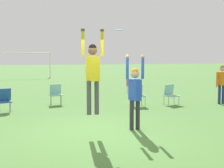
{
  "coord_description": "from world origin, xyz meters",
  "views": [
    {
      "loc": [
        -1.63,
        -8.1,
        2.11
      ],
      "look_at": [
        0.41,
        0.33,
        1.3
      ],
      "focal_mm": 50.0,
      "sensor_mm": 36.0,
      "label": 1
    }
  ],
  "objects_px": {
    "frisbee": "(118,30)",
    "person_defending": "(135,90)",
    "camping_chair_4": "(5,99)",
    "person_jumping": "(93,69)",
    "camping_chair_0": "(132,85)",
    "camping_chair_2": "(56,93)",
    "camping_chair_5": "(170,93)",
    "person_spectator_near": "(222,81)",
    "camping_chair_3": "(137,93)"
  },
  "relations": [
    {
      "from": "frisbee",
      "to": "camping_chair_2",
      "type": "xyz_separation_m",
      "value": [
        -1.36,
        5.33,
        -2.28
      ]
    },
    {
      "from": "frisbee",
      "to": "person_defending",
      "type": "bearing_deg",
      "value": 19.79
    },
    {
      "from": "camping_chair_2",
      "to": "person_spectator_near",
      "type": "xyz_separation_m",
      "value": [
        6.96,
        -1.58,
        0.5
      ]
    },
    {
      "from": "camping_chair_4",
      "to": "camping_chair_5",
      "type": "height_order",
      "value": "camping_chair_4"
    },
    {
      "from": "camping_chair_5",
      "to": "person_spectator_near",
      "type": "xyz_separation_m",
      "value": [
        2.2,
        -0.39,
        0.52
      ]
    },
    {
      "from": "camping_chair_2",
      "to": "camping_chair_5",
      "type": "relative_size",
      "value": 1.01
    },
    {
      "from": "camping_chair_2",
      "to": "camping_chair_4",
      "type": "xyz_separation_m",
      "value": [
        -1.95,
        -1.36,
        -0.01
      ]
    },
    {
      "from": "frisbee",
      "to": "camping_chair_2",
      "type": "distance_m",
      "value": 5.96
    },
    {
      "from": "frisbee",
      "to": "person_spectator_near",
      "type": "xyz_separation_m",
      "value": [
        5.6,
        3.75,
        -1.78
      ]
    },
    {
      "from": "person_spectator_near",
      "to": "camping_chair_3",
      "type": "bearing_deg",
      "value": -128.41
    },
    {
      "from": "person_spectator_near",
      "to": "person_jumping",
      "type": "bearing_deg",
      "value": -91.64
    },
    {
      "from": "camping_chair_0",
      "to": "camping_chair_2",
      "type": "bearing_deg",
      "value": 56.03
    },
    {
      "from": "camping_chair_5",
      "to": "person_jumping",
      "type": "bearing_deg",
      "value": 20.95
    },
    {
      "from": "camping_chair_3",
      "to": "camping_chair_4",
      "type": "distance_m",
      "value": 5.21
    },
    {
      "from": "camping_chair_4",
      "to": "camping_chair_3",
      "type": "bearing_deg",
      "value": 162.13
    },
    {
      "from": "camping_chair_0",
      "to": "camping_chair_5",
      "type": "xyz_separation_m",
      "value": [
        0.43,
        -4.19,
        0.03
      ]
    },
    {
      "from": "person_defending",
      "to": "camping_chair_4",
      "type": "xyz_separation_m",
      "value": [
        -3.85,
        3.78,
        -0.63
      ]
    },
    {
      "from": "person_jumping",
      "to": "frisbee",
      "type": "xyz_separation_m",
      "value": [
        0.72,
        0.12,
        1.03
      ]
    },
    {
      "from": "person_jumping",
      "to": "camping_chair_0",
      "type": "bearing_deg",
      "value": -37.5
    },
    {
      "from": "camping_chair_5",
      "to": "camping_chair_3",
      "type": "bearing_deg",
      "value": -23.28
    },
    {
      "from": "camping_chair_3",
      "to": "camping_chair_5",
      "type": "bearing_deg",
      "value": -169.19
    },
    {
      "from": "frisbee",
      "to": "camping_chair_3",
      "type": "xyz_separation_m",
      "value": [
        1.9,
        4.09,
        -2.26
      ]
    },
    {
      "from": "camping_chair_4",
      "to": "camping_chair_5",
      "type": "bearing_deg",
      "value": 162.22
    },
    {
      "from": "camping_chair_2",
      "to": "camping_chair_3",
      "type": "relative_size",
      "value": 0.98
    },
    {
      "from": "frisbee",
      "to": "camping_chair_4",
      "type": "relative_size",
      "value": 0.31
    },
    {
      "from": "camping_chair_3",
      "to": "person_defending",
      "type": "bearing_deg",
      "value": 79.86
    },
    {
      "from": "person_spectator_near",
      "to": "person_defending",
      "type": "bearing_deg",
      "value": -88.03
    },
    {
      "from": "person_jumping",
      "to": "camping_chair_4",
      "type": "relative_size",
      "value": 2.6
    },
    {
      "from": "frisbee",
      "to": "camping_chair_3",
      "type": "height_order",
      "value": "frisbee"
    },
    {
      "from": "frisbee",
      "to": "camping_chair_5",
      "type": "height_order",
      "value": "frisbee"
    },
    {
      "from": "person_defending",
      "to": "camping_chair_3",
      "type": "relative_size",
      "value": 2.41
    },
    {
      "from": "person_defending",
      "to": "camping_chair_3",
      "type": "bearing_deg",
      "value": 146.84
    },
    {
      "from": "camping_chair_4",
      "to": "person_jumping",
      "type": "bearing_deg",
      "value": 103.2
    },
    {
      "from": "camping_chair_0",
      "to": "camping_chair_4",
      "type": "relative_size",
      "value": 0.9
    },
    {
      "from": "camping_chair_3",
      "to": "camping_chair_4",
      "type": "height_order",
      "value": "camping_chair_3"
    },
    {
      "from": "camping_chair_2",
      "to": "camping_chair_5",
      "type": "bearing_deg",
      "value": 149.09
    },
    {
      "from": "person_defending",
      "to": "camping_chair_2",
      "type": "distance_m",
      "value": 5.51
    },
    {
      "from": "person_jumping",
      "to": "frisbee",
      "type": "distance_m",
      "value": 1.26
    },
    {
      "from": "camping_chair_0",
      "to": "camping_chair_2",
      "type": "distance_m",
      "value": 5.26
    },
    {
      "from": "camping_chair_2",
      "to": "camping_chair_3",
      "type": "height_order",
      "value": "camping_chair_3"
    },
    {
      "from": "person_defending",
      "to": "camping_chair_5",
      "type": "bearing_deg",
      "value": 130.1
    },
    {
      "from": "camping_chair_0",
      "to": "person_spectator_near",
      "type": "height_order",
      "value": "person_spectator_near"
    },
    {
      "from": "camping_chair_4",
      "to": "camping_chair_5",
      "type": "distance_m",
      "value": 6.71
    },
    {
      "from": "person_defending",
      "to": "camping_chair_5",
      "type": "height_order",
      "value": "person_defending"
    },
    {
      "from": "person_defending",
      "to": "frisbee",
      "type": "xyz_separation_m",
      "value": [
        -0.54,
        -0.19,
        1.65
      ]
    },
    {
      "from": "camping_chair_0",
      "to": "camping_chair_2",
      "type": "height_order",
      "value": "camping_chair_2"
    },
    {
      "from": "frisbee",
      "to": "camping_chair_5",
      "type": "xyz_separation_m",
      "value": [
        3.4,
        4.14,
        -2.3
      ]
    },
    {
      "from": "person_jumping",
      "to": "camping_chair_0",
      "type": "xyz_separation_m",
      "value": [
        3.68,
        8.45,
        -1.3
      ]
    },
    {
      "from": "camping_chair_0",
      "to": "camping_chair_3",
      "type": "height_order",
      "value": "camping_chair_3"
    },
    {
      "from": "frisbee",
      "to": "camping_chair_4",
      "type": "height_order",
      "value": "frisbee"
    }
  ]
}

